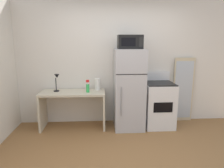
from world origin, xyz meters
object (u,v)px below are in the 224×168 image
paper_towel_roll (97,84)px  oven_range (159,104)px  microwave (130,42)px  desk_lamp (57,80)px  desk (73,102)px  spray_bottle (88,87)px  refrigerator (129,89)px  leaning_mirror (183,90)px

paper_towel_roll → oven_range: size_ratio=0.22×
paper_towel_roll → microwave: (0.63, -0.21, 0.86)m
desk_lamp → paper_towel_roll: bearing=7.1°
desk → desk_lamp: size_ratio=3.62×
paper_towel_roll → spray_bottle: spray_bottle is taller
desk → spray_bottle: size_ratio=5.14×
refrigerator → spray_bottle: bearing=-179.0°
microwave → leaning_mirror: 1.63m
desk_lamp → oven_range: desk_lamp is taller
desk → refrigerator: refrigerator is taller
leaning_mirror → microwave: bearing=-166.4°
oven_range → refrigerator: bearing=-177.9°
desk → microwave: bearing=-3.5°
spray_bottle → refrigerator: refrigerator is taller
paper_towel_roll → spray_bottle: bearing=-133.7°
microwave → leaning_mirror: microwave is taller
oven_range → paper_towel_roll: bearing=172.7°
desk_lamp → microwave: microwave is taller
desk → paper_towel_roll: size_ratio=5.33×
refrigerator → oven_range: size_ratio=1.45×
oven_range → spray_bottle: bearing=-178.6°
spray_bottle → microwave: 1.20m
desk → oven_range: (1.75, -0.02, -0.07)m
refrigerator → leaning_mirror: size_ratio=1.14×
paper_towel_roll → spray_bottle: (-0.19, -0.20, -0.02)m
spray_bottle → leaning_mirror: 2.08m
leaning_mirror → paper_towel_roll: bearing=-177.1°
desk_lamp → paper_towel_roll: (0.81, 0.10, -0.12)m
refrigerator → oven_range: 0.71m
paper_towel_roll → refrigerator: 0.66m
refrigerator → oven_range: (0.63, 0.02, -0.33)m
desk_lamp → leaning_mirror: (2.67, 0.19, -0.29)m
microwave → leaning_mirror: (1.23, 0.30, -1.03)m
paper_towel_roll → oven_range: bearing=-7.3°
desk_lamp → microwave: 1.62m
refrigerator → oven_range: bearing=2.1°
desk → spray_bottle: bearing=-11.2°
desk → refrigerator: bearing=-2.4°
refrigerator → microwave: microwave is taller
refrigerator → microwave: (0.00, -0.02, 0.93)m
spray_bottle → oven_range: (1.45, 0.04, -0.38)m
microwave → oven_range: microwave is taller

